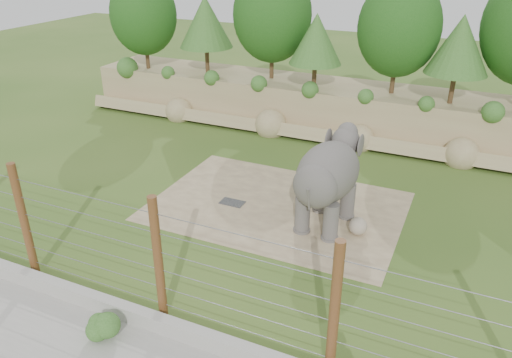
% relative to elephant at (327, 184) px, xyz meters
% --- Properties ---
extents(ground, '(90.00, 90.00, 0.00)m').
position_rel_elephant_xyz_m(ground, '(-2.70, -2.47, -1.72)').
color(ground, '#385B1E').
rests_on(ground, ground).
extents(back_embankment, '(30.00, 5.52, 8.77)m').
position_rel_elephant_xyz_m(back_embankment, '(-2.11, 10.21, 2.25)').
color(back_embankment, '#9E865E').
rests_on(back_embankment, ground).
extents(dirt_patch, '(10.00, 7.00, 0.02)m').
position_rel_elephant_xyz_m(dirt_patch, '(-2.20, 0.53, -1.71)').
color(dirt_patch, '#8B7255').
rests_on(dirt_patch, ground).
extents(drain_grate, '(1.00, 0.60, 0.03)m').
position_rel_elephant_xyz_m(drain_grate, '(-4.00, 0.01, -1.68)').
color(drain_grate, '#262628').
rests_on(drain_grate, dirt_patch).
extents(elephant, '(2.13, 4.37, 3.44)m').
position_rel_elephant_xyz_m(elephant, '(0.00, 0.00, 0.00)').
color(elephant, '#55514D').
rests_on(elephant, ground).
extents(stone_ball, '(0.68, 0.68, 0.68)m').
position_rel_elephant_xyz_m(stone_ball, '(1.33, -0.21, -1.36)').
color(stone_ball, gray).
rests_on(stone_ball, dirt_patch).
extents(retaining_wall, '(26.00, 0.35, 0.50)m').
position_rel_elephant_xyz_m(retaining_wall, '(-2.70, -7.47, -1.47)').
color(retaining_wall, '#A19E96').
rests_on(retaining_wall, ground).
extents(barrier_fence, '(20.26, 0.26, 4.00)m').
position_rel_elephant_xyz_m(barrier_fence, '(-2.70, -6.97, 0.28)').
color(barrier_fence, '#5E3017').
rests_on(barrier_fence, ground).
extents(walkway_shrub, '(0.76, 0.76, 0.76)m').
position_rel_elephant_xyz_m(walkway_shrub, '(-3.70, -8.27, -1.33)').
color(walkway_shrub, '#346223').
rests_on(walkway_shrub, walkway).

